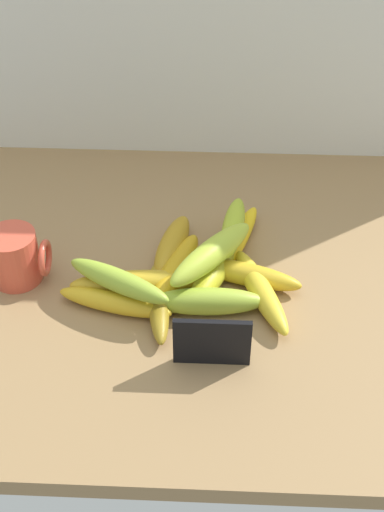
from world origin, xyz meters
TOP-DOWN VIEW (x-y plane):
  - counter_top at (0.00, 0.00)cm, footprint 110.00×76.00cm
  - chalkboard_sign at (5.79, -17.50)cm, footprint 11.00×1.80cm
  - coffee_mug at (-25.90, -0.96)cm, footprint 9.58×8.08cm
  - banana_0 at (10.99, -0.67)cm, footprint 18.42×8.62cm
  - banana_1 at (-2.66, -7.35)cm, footprint 5.42×17.77cm
  - banana_2 at (-6.43, -3.81)cm, footprint 21.28×6.26cm
  - banana_3 at (4.82, -7.38)cm, footprint 17.96×5.13cm
  - banana_4 at (-1.36, 5.77)cm, footprint 7.49×16.07cm
  - banana_5 at (5.59, -1.19)cm, footprint 10.04×16.24cm
  - banana_6 at (9.54, 8.02)cm, footprint 9.45×19.68cm
  - banana_7 at (13.15, -4.31)cm, footprint 10.43×19.78cm
  - banana_8 at (-0.52, -0.76)cm, footprint 9.63×19.67cm
  - banana_9 at (-9.31, -7.78)cm, footprint 18.65×7.55cm
  - banana_10 at (8.73, 7.54)cm, footprint 5.55×15.89cm
  - banana_11 at (-8.66, -6.61)cm, footprint 17.54×11.48cm
  - banana_12 at (5.25, -0.74)cm, footprint 14.98×17.53cm

SIDE VIEW (x-z plane):
  - counter_top at x=0.00cm, z-range 0.00..3.00cm
  - banana_1 at x=-2.66cm, z-range 3.00..6.20cm
  - banana_6 at x=9.54cm, z-range 3.00..6.22cm
  - banana_9 at x=-9.31cm, z-range 3.00..6.41cm
  - banana_7 at x=13.15cm, z-range 3.00..6.63cm
  - banana_0 at x=10.99cm, z-range 3.00..6.75cm
  - banana_5 at x=5.59cm, z-range 3.00..6.95cm
  - banana_8 at x=-0.52cm, z-range 3.00..7.04cm
  - banana_4 at x=-1.36cm, z-range 3.00..7.21cm
  - banana_2 at x=-6.43cm, z-range 3.00..7.25cm
  - banana_3 at x=4.82cm, z-range 3.00..7.31cm
  - chalkboard_sign at x=5.79cm, z-range 2.66..11.06cm
  - coffee_mug at x=-25.90cm, z-range 3.00..11.88cm
  - banana_10 at x=8.73cm, z-range 6.22..9.74cm
  - banana_11 at x=-8.66cm, z-range 6.41..9.99cm
  - banana_12 at x=5.25cm, z-range 6.95..11.24cm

